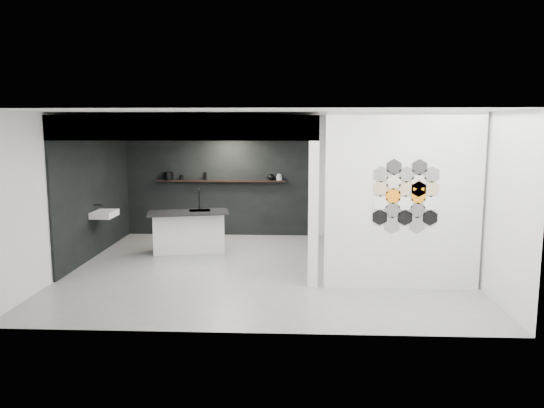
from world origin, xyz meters
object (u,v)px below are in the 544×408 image
Objects in this scene: kettle at (271,177)px; kitchen_island at (189,231)px; wall_basin at (104,214)px; stockpot at (168,176)px; glass_bowl at (279,178)px; partition_panel at (403,202)px; utensil_cup at (181,177)px; glass_vase at (279,177)px; bottle_dark at (205,176)px.

kitchen_island is at bearing -135.13° from kettle.
kettle is at bearing 32.83° from wall_basin.
stockpot is 1.61× the size of glass_bowl.
partition_panel is 5.83m from utensil_cup.
stockpot is at bearing 179.38° from kettle.
kettle is 0.19m from glass_vase.
partition_panel is at bearing -41.53° from utensil_cup.
glass_vase is at bearing 0.00° from stockpot.
wall_basin is at bearing 161.77° from partition_panel.
glass_bowl is 1.73m from bottle_dark.
kitchen_island is 11.59× the size of glass_vase.
kitchen_island is 7.93× the size of stockpot.
utensil_cup is at bearing 180.00° from glass_vase.
glass_bowl is at bearing 0.00° from glass_vase.
glass_vase is at bearing 118.23° from partition_panel.
stockpot is at bearing 180.00° from utensil_cup.
utensil_cup is at bearing 138.47° from partition_panel.
partition_panel is at bearing -61.77° from glass_bowl.
kitchen_island reaches higher than wall_basin.
stockpot reaches higher than glass_bowl.
glass_bowl is (-2.08, 3.87, -0.03)m from partition_panel.
kitchen_island is at bearing -73.57° from utensil_cup.
kettle is 0.95× the size of bottle_dark.
wall_basin is 5.27× the size of utensil_cup.
utensil_cup is at bearing 61.94° from wall_basin.
partition_panel is at bearing -45.42° from bottle_dark.
glass_bowl is at bearing 29.47° from kitchen_island.
glass_vase is at bearing 0.00° from bottle_dark.
kitchen_island is 1.91m from bottle_dark.
stockpot is 0.31m from utensil_cup.
partition_panel is 16.52× the size of kettle.
kitchen_island is at bearing 150.20° from partition_panel.
glass_bowl is (1.80, 1.64, 0.93)m from kitchen_island.
glass_bowl is (2.60, 0.00, -0.04)m from stockpot.
wall_basin is 4.00m from glass_bowl.
wall_basin is 2.40m from utensil_cup.
bottle_dark is (-3.81, 3.87, 0.01)m from partition_panel.
bottle_dark reaches higher than glass_bowl.
glass_bowl is 0.03m from glass_vase.
glass_vase is (0.00, 0.00, 0.03)m from glass_bowl.
glass_bowl is at bearing 31.35° from wall_basin.
kitchen_island is 2.49m from kettle.
partition_panel reaches higher than wall_basin.
kettle is at bearing 180.00° from glass_bowl.
kettle is 2.10m from utensil_cup.
bottle_dark is (-1.73, 0.00, 0.01)m from glass_vase.
glass_bowl is 1.18× the size of utensil_cup.
bottle_dark is (-1.73, 0.00, 0.04)m from glass_bowl.
utensil_cup is (-0.48, 1.64, 0.94)m from kitchen_island.
partition_panel reaches higher than kitchen_island.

